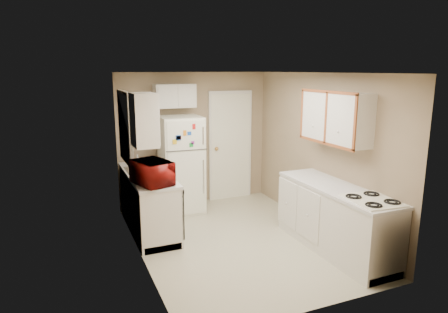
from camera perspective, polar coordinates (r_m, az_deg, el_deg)
name	(u,v)px	position (r m, az deg, el deg)	size (l,w,h in m)	color
floor	(237,240)	(5.98, 1.89, -11.78)	(3.80, 3.80, 0.00)	beige
ceiling	(238,73)	(5.46, 2.07, 11.86)	(3.80, 3.80, 0.00)	white
wall_left	(138,169)	(5.19, -12.22, -1.82)	(3.80, 3.80, 0.00)	gray
wall_right	(320,152)	(6.31, 13.62, 0.60)	(3.80, 3.80, 0.00)	gray
wall_back	(195,139)	(7.34, -4.23, 2.54)	(2.80, 2.80, 0.00)	gray
wall_front	(319,200)	(4.02, 13.42, -6.06)	(2.80, 2.80, 0.00)	gray
left_counter	(148,202)	(6.30, -10.76, -6.34)	(0.60, 1.80, 0.90)	silver
dishwasher	(177,209)	(5.80, -6.68, -7.44)	(0.03, 0.58, 0.72)	black
sink	(145,174)	(6.33, -11.19, -2.41)	(0.54, 0.74, 0.16)	gray
microwave	(153,174)	(5.55, -10.18, -2.41)	(0.33, 0.59, 0.40)	maroon
soap_bottle	(138,161)	(6.59, -12.24, -0.61)	(0.09, 0.09, 0.20)	silver
window_blinds	(126,127)	(6.14, -13.86, 4.07)	(0.10, 0.98, 1.08)	silver
upper_cabinet_left	(144,120)	(5.32, -11.37, 5.14)	(0.30, 0.45, 0.70)	silver
refrigerator	(181,165)	(6.92, -6.12, -1.17)	(0.69, 0.67, 1.67)	white
cabinet_over_fridge	(174,96)	(6.98, -7.09, 8.59)	(0.70, 0.30, 0.40)	silver
interior_door	(230,146)	(7.58, 0.91, 1.50)	(0.86, 0.06, 2.08)	white
right_counter	(335,219)	(5.72, 15.54, -8.53)	(0.60, 2.00, 0.90)	silver
stove	(369,240)	(5.32, 20.02, -11.15)	(0.52, 0.65, 0.79)	white
upper_cabinet_right	(336,117)	(5.73, 15.66, 5.42)	(0.30, 1.20, 0.70)	silver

